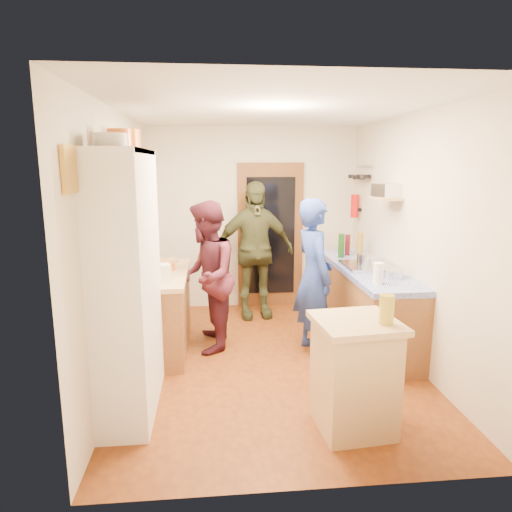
{
  "coord_description": "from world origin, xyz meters",
  "views": [
    {
      "loc": [
        -0.59,
        -4.56,
        2.09
      ],
      "look_at": [
        -0.14,
        0.15,
        1.12
      ],
      "focal_mm": 32.0,
      "sensor_mm": 36.0,
      "label": 1
    }
  ],
  "objects": [
    {
      "name": "floor",
      "position": [
        0.0,
        0.0,
        -0.01
      ],
      "size": [
        3.0,
        4.0,
        0.02
      ],
      "primitive_type": "cube",
      "color": "brown",
      "rests_on": "ground"
    },
    {
      "name": "ceiling",
      "position": [
        0.0,
        0.0,
        2.61
      ],
      "size": [
        3.0,
        4.0,
        0.02
      ],
      "primitive_type": "cube",
      "color": "silver",
      "rests_on": "ground"
    },
    {
      "name": "wall_back",
      "position": [
        0.0,
        2.01,
        1.3
      ],
      "size": [
        3.0,
        0.02,
        2.6
      ],
      "primitive_type": "cube",
      "color": "beige",
      "rests_on": "ground"
    },
    {
      "name": "wall_front",
      "position": [
        0.0,
        -2.01,
        1.3
      ],
      "size": [
        3.0,
        0.02,
        2.6
      ],
      "primitive_type": "cube",
      "color": "beige",
      "rests_on": "ground"
    },
    {
      "name": "wall_left",
      "position": [
        -1.51,
        0.0,
        1.3
      ],
      "size": [
        0.02,
        4.0,
        2.6
      ],
      "primitive_type": "cube",
      "color": "beige",
      "rests_on": "ground"
    },
    {
      "name": "wall_right",
      "position": [
        1.51,
        0.0,
        1.3
      ],
      "size": [
        0.02,
        4.0,
        2.6
      ],
      "primitive_type": "cube",
      "color": "beige",
      "rests_on": "ground"
    },
    {
      "name": "door_frame",
      "position": [
        0.25,
        1.97,
        1.05
      ],
      "size": [
        0.95,
        0.06,
        2.1
      ],
      "primitive_type": "cube",
      "color": "brown",
      "rests_on": "ground"
    },
    {
      "name": "door_glass",
      "position": [
        0.25,
        1.94,
        1.05
      ],
      "size": [
        0.7,
        0.02,
        1.7
      ],
      "primitive_type": "cube",
      "color": "black",
      "rests_on": "door_frame"
    },
    {
      "name": "hutch_body",
      "position": [
        -1.3,
        -0.8,
        1.1
      ],
      "size": [
        0.4,
        1.2,
        2.2
      ],
      "primitive_type": "cube",
      "color": "white",
      "rests_on": "ground"
    },
    {
      "name": "hutch_top_shelf",
      "position": [
        -1.3,
        -0.8,
        2.18
      ],
      "size": [
        0.4,
        1.14,
        0.04
      ],
      "primitive_type": "cube",
      "color": "white",
      "rests_on": "hutch_body"
    },
    {
      "name": "plate_stack",
      "position": [
        -1.3,
        -1.13,
        2.25
      ],
      "size": [
        0.24,
        0.24,
        0.1
      ],
      "primitive_type": "cylinder",
      "color": "white",
      "rests_on": "hutch_top_shelf"
    },
    {
      "name": "orange_pot_a",
      "position": [
        -1.3,
        -0.8,
        2.28
      ],
      "size": [
        0.19,
        0.19,
        0.15
      ],
      "primitive_type": "cylinder",
      "color": "orange",
      "rests_on": "hutch_top_shelf"
    },
    {
      "name": "orange_pot_b",
      "position": [
        -1.3,
        -0.4,
        2.29
      ],
      "size": [
        0.2,
        0.2,
        0.18
      ],
      "primitive_type": "cylinder",
      "color": "orange",
      "rests_on": "hutch_top_shelf"
    },
    {
      "name": "left_counter_base",
      "position": [
        -1.2,
        0.45,
        0.42
      ],
      "size": [
        0.6,
        1.4,
        0.85
      ],
      "primitive_type": "cube",
      "color": "brown",
      "rests_on": "ground"
    },
    {
      "name": "left_counter_top",
      "position": [
        -1.2,
        0.45,
        0.88
      ],
      "size": [
        0.64,
        1.44,
        0.05
      ],
      "primitive_type": "cube",
      "color": "tan",
      "rests_on": "left_counter_base"
    },
    {
      "name": "toaster",
      "position": [
        -1.15,
        -0.0,
        0.99
      ],
      "size": [
        0.28,
        0.22,
        0.18
      ],
      "primitive_type": "cube",
      "rotation": [
        0.0,
        0.0,
        0.25
      ],
      "color": "white",
      "rests_on": "left_counter_top"
    },
    {
      "name": "kettle",
      "position": [
        -1.25,
        0.35,
        0.98
      ],
      "size": [
        0.15,
        0.15,
        0.16
      ],
      "primitive_type": "cylinder",
      "rotation": [
        0.0,
        0.0,
        0.01
      ],
      "color": "white",
      "rests_on": "left_counter_top"
    },
    {
      "name": "orange_bowl",
      "position": [
        -1.12,
        0.54,
        0.94
      ],
      "size": [
        0.23,
        0.23,
        0.09
      ],
      "primitive_type": "cylinder",
      "rotation": [
        0.0,
        0.0,
        0.2
      ],
      "color": "orange",
      "rests_on": "left_counter_top"
    },
    {
      "name": "chopping_board",
      "position": [
        -1.18,
        1.03,
        0.91
      ],
      "size": [
        0.35,
        0.29,
        0.02
      ],
      "primitive_type": "cube",
      "rotation": [
        0.0,
        0.0,
        0.26
      ],
      "color": "tan",
      "rests_on": "left_counter_top"
    },
    {
      "name": "right_counter_base",
      "position": [
        1.2,
        0.5,
        0.42
      ],
      "size": [
        0.6,
        2.2,
        0.84
      ],
      "primitive_type": "cube",
      "color": "brown",
      "rests_on": "ground"
    },
    {
      "name": "right_counter_top",
      "position": [
        1.2,
        0.5,
        0.87
      ],
      "size": [
        0.62,
        2.22,
        0.06
      ],
      "primitive_type": "cube",
      "color": "#1023B5",
      "rests_on": "right_counter_base"
    },
    {
      "name": "hob",
      "position": [
        1.2,
        0.45,
        0.92
      ],
      "size": [
        0.55,
        0.58,
        0.04
      ],
      "primitive_type": "cube",
      "color": "silver",
      "rests_on": "right_counter_top"
    },
    {
      "name": "pot_on_hob",
      "position": [
        1.15,
        0.38,
        1.01
      ],
      "size": [
        0.21,
        0.21,
        0.14
      ],
      "primitive_type": "cylinder",
      "color": "silver",
      "rests_on": "hob"
    },
    {
      "name": "bottle_a",
      "position": [
        1.05,
        1.06,
        1.05
      ],
      "size": [
        0.09,
        0.09,
        0.31
      ],
      "primitive_type": "cylinder",
      "rotation": [
        0.0,
        0.0,
        0.26
      ],
      "color": "#143F14",
      "rests_on": "right_counter_top"
    },
    {
      "name": "bottle_b",
      "position": [
        1.18,
        1.21,
        1.04
      ],
      "size": [
        0.09,
        0.09,
        0.27
      ],
      "primitive_type": "cylinder",
      "rotation": [
        0.0,
        0.0,
        -0.32
      ],
      "color": "#591419",
      "rests_on": "right_counter_top"
    },
    {
      "name": "bottle_c",
      "position": [
        1.31,
        1.1,
        1.06
      ],
      "size": [
        0.08,
        0.08,
        0.32
      ],
      "primitive_type": "cylinder",
      "rotation": [
        0.0,
        0.0,
        0.02
      ],
      "color": "olive",
      "rests_on": "right_counter_top"
    },
    {
      "name": "paper_towel",
      "position": [
        1.05,
        -0.27,
        1.01
      ],
      "size": [
        0.13,
        0.13,
        0.22
      ],
      "primitive_type": "cylinder",
      "rotation": [
        0.0,
        0.0,
        -0.34
      ],
      "color": "white",
      "rests_on": "right_counter_top"
    },
    {
      "name": "mixing_bowl",
      "position": [
        1.3,
        -0.04,
        0.94
      ],
      "size": [
        0.27,
        0.27,
        0.09
      ],
      "primitive_type": "cylinder",
      "rotation": [
        0.0,
        0.0,
        -0.19
      ],
      "color": "silver",
      "rests_on": "right_counter_top"
    },
    {
      "name": "island_base",
      "position": [
        0.5,
        -1.32,
        0.43
      ],
      "size": [
        0.6,
        0.6,
        0.86
      ],
      "primitive_type": "cube",
      "rotation": [
        0.0,
        0.0,
        0.1
      ],
      "color": "tan",
      "rests_on": "ground"
    },
    {
      "name": "island_top",
      "position": [
        0.5,
        -1.32,
        0.89
      ],
      "size": [
        0.68,
        0.68,
        0.05
      ],
      "primitive_type": "cube",
      "rotation": [
        0.0,
        0.0,
        0.1
      ],
      "color": "tan",
      "rests_on": "island_base"
    },
    {
      "name": "cutting_board",
      "position": [
        0.44,
        -1.28,
        0.9
      ],
      "size": [
        0.38,
        0.31,
        0.02
      ],
      "primitive_type": "cube",
      "rotation": [
        0.0,
        0.0,
        0.1
      ],
      "color": "white",
      "rests_on": "island_top"
    },
    {
      "name": "oil_jar",
      "position": [
        0.69,
        -1.43,
        1.02
      ],
      "size": [
        0.12,
        0.12,
        0.22
      ],
      "primitive_type": "cylinder",
      "rotation": [
        0.0,
        0.0,
        0.1
      ],
      "color": "#AD9E2D",
      "rests_on": "island_top"
    },
    {
      "name": "pan_rail",
      "position": [
        1.46,
        1.52,
        2.05
      ],
      "size": [
        0.02,
        0.65,
        0.02
      ],
      "primitive_type": "cylinder",
      "rotation": [
        1.57,
        0.0,
        0.0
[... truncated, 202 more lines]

